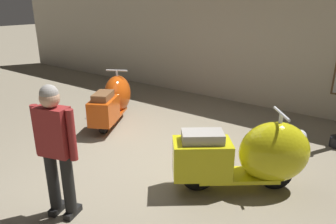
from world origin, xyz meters
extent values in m
plane|color=gray|center=(0.00, 0.00, 0.00)|extent=(60.00, 60.00, 0.00)
cube|color=#BCB29E|center=(0.00, 3.75, 1.64)|extent=(18.00, 0.20, 3.27)
cylinder|color=black|center=(-1.94, 1.12, 0.21)|extent=(0.28, 0.42, 0.43)
cylinder|color=silver|center=(-1.94, 1.12, 0.21)|extent=(0.18, 0.22, 0.19)
cylinder|color=black|center=(-1.46, 0.22, 0.21)|extent=(0.28, 0.42, 0.43)
cylinder|color=silver|center=(-1.46, 0.22, 0.21)|extent=(0.18, 0.22, 0.19)
cube|color=#C6470F|center=(-1.70, 0.67, 0.19)|extent=(0.82, 1.07, 0.05)
ellipsoid|color=#C6470F|center=(-1.91, 1.07, 0.52)|extent=(0.91, 1.05, 0.81)
cube|color=#C6470F|center=(-1.48, 0.26, 0.45)|extent=(0.72, 0.84, 0.47)
cube|color=brown|center=(-1.48, 0.26, 0.75)|extent=(0.51, 0.59, 0.13)
sphere|color=silver|center=(-2.05, 1.33, 0.74)|extent=(0.16, 0.16, 0.16)
cylinder|color=silver|center=(-1.93, 1.10, 0.89)|extent=(0.05, 0.05, 0.30)
cylinder|color=silver|center=(-1.93, 1.10, 1.04)|extent=(0.43, 0.25, 0.03)
cube|color=silver|center=(-2.15, 0.94, 0.46)|extent=(0.35, 0.64, 0.03)
cylinder|color=black|center=(1.89, 0.29, 0.23)|extent=(0.41, 0.35, 0.45)
cylinder|color=silver|center=(1.89, 0.29, 0.23)|extent=(0.23, 0.21, 0.20)
cylinder|color=black|center=(1.04, -0.38, 0.23)|extent=(0.41, 0.35, 0.45)
cylinder|color=silver|center=(1.04, -0.38, 0.23)|extent=(0.23, 0.21, 0.20)
cube|color=gold|center=(1.46, -0.04, 0.20)|extent=(1.09, 0.98, 0.06)
ellipsoid|color=gold|center=(1.84, 0.25, 0.55)|extent=(1.11, 1.05, 0.86)
cube|color=gold|center=(1.08, -0.35, 0.47)|extent=(0.88, 0.83, 0.50)
cube|color=gray|center=(1.08, -0.35, 0.79)|extent=(0.62, 0.58, 0.14)
sphere|color=silver|center=(2.09, 0.45, 0.78)|extent=(0.17, 0.17, 0.17)
cylinder|color=silver|center=(1.87, 0.27, 0.94)|extent=(0.05, 0.05, 0.32)
cylinder|color=silver|center=(1.87, 0.27, 1.10)|extent=(0.34, 0.41, 0.04)
cube|color=black|center=(0.11, -1.75, 0.04)|extent=(0.17, 0.27, 0.08)
cylinder|color=black|center=(0.12, -1.77, 0.48)|extent=(0.14, 0.14, 0.81)
cube|color=black|center=(-0.09, -1.82, 0.04)|extent=(0.17, 0.27, 0.08)
cylinder|color=black|center=(-0.09, -1.84, 0.48)|extent=(0.14, 0.14, 0.81)
cube|color=maroon|center=(0.02, -1.80, 1.10)|extent=(0.42, 0.30, 0.57)
cylinder|color=maroon|center=(0.24, -1.74, 1.09)|extent=(0.09, 0.09, 0.59)
cylinder|color=maroon|center=(-0.21, -1.87, 1.09)|extent=(0.09, 0.09, 0.59)
sphere|color=tan|center=(0.02, -1.80, 1.49)|extent=(0.22, 0.22, 0.22)
sphere|color=gray|center=(0.02, -1.80, 1.53)|extent=(0.20, 0.20, 0.20)
camera|label=1|loc=(2.94, -3.64, 2.47)|focal=33.64mm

